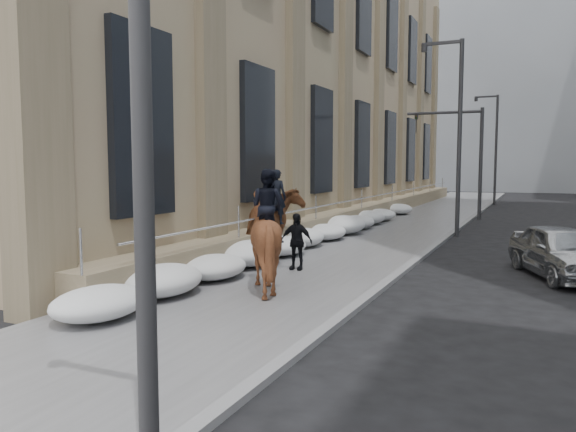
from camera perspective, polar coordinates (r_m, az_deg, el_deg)
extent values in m
plane|color=black|center=(11.93, -6.89, -9.24)|extent=(140.00, 140.00, 0.00)
cube|color=#5A5A5D|center=(20.96, 7.42, -2.78)|extent=(5.00, 80.00, 0.12)
cube|color=slate|center=(20.36, 14.50, -3.14)|extent=(0.24, 80.00, 0.12)
cube|color=#9C8066|center=(32.49, 3.65, 15.94)|extent=(5.00, 44.00, 18.00)
cube|color=brown|center=(31.09, 8.82, 0.55)|extent=(1.10, 44.00, 0.90)
cylinder|color=silver|center=(30.91, 9.65, 2.18)|extent=(0.06, 42.00, 0.06)
cube|color=brown|center=(22.34, 0.28, 18.52)|extent=(0.70, 1.20, 16.20)
cube|color=black|center=(24.49, 3.49, 7.65)|extent=(0.20, 2.20, 4.50)
cube|color=slate|center=(70.76, 23.07, 13.83)|extent=(30.00, 12.00, 28.00)
cube|color=gray|center=(83.04, 16.15, 9.93)|extent=(24.00, 12.00, 20.00)
cylinder|color=#2D2D30|center=(5.06, -14.80, 16.68)|extent=(0.18, 0.18, 8.00)
cylinder|color=#2D2D30|center=(24.09, 17.02, 7.47)|extent=(0.18, 0.18, 8.00)
cube|color=#2D2D30|center=(24.68, 15.35, 16.59)|extent=(1.60, 0.15, 0.12)
cylinder|color=#2D2D30|center=(24.77, 13.68, 16.23)|extent=(0.24, 0.24, 0.30)
cylinder|color=#2D2D30|center=(43.99, 20.37, 6.28)|extent=(0.18, 0.18, 8.00)
cube|color=#2D2D30|center=(44.31, 19.49, 11.36)|extent=(1.60, 0.15, 0.12)
cylinder|color=#2D2D30|center=(44.36, 18.56, 11.18)|extent=(0.24, 0.24, 0.30)
cylinder|color=#2D2D30|center=(32.01, 18.99, 5.03)|extent=(0.20, 0.20, 6.00)
cylinder|color=#2D2D30|center=(32.38, 15.56, 10.08)|extent=(4.00, 0.16, 0.16)
imported|color=black|center=(32.60, 12.90, 9.23)|extent=(0.18, 0.22, 1.10)
ellipsoid|color=silver|center=(12.62, -12.59, -6.38)|extent=(1.50, 2.10, 0.68)
ellipsoid|color=silver|center=(15.92, -3.76, -3.78)|extent=(1.60, 2.20, 0.72)
ellipsoid|color=silver|center=(19.54, 1.50, -2.20)|extent=(1.40, 2.00, 0.64)
ellipsoid|color=silver|center=(23.20, 5.68, -0.89)|extent=(1.70, 2.30, 0.76)
ellipsoid|color=silver|center=(27.04, 8.19, -0.15)|extent=(1.50, 2.10, 0.66)
imported|color=#512D18|center=(17.63, -1.38, -0.63)|extent=(1.17, 2.50, 2.09)
imported|color=black|center=(17.70, -1.17, 1.98)|extent=(0.64, 0.42, 1.72)
imported|color=#4B2715|center=(12.86, -2.49, -2.59)|extent=(2.07, 2.25, 2.21)
imported|color=black|center=(12.90, -2.20, 0.98)|extent=(0.93, 0.77, 1.72)
imported|color=black|center=(15.26, 0.84, -2.60)|extent=(0.93, 0.43, 1.55)
imported|color=#919598|center=(16.42, 26.03, -3.24)|extent=(3.05, 4.45, 1.41)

